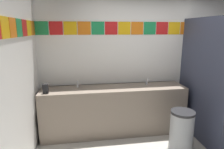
# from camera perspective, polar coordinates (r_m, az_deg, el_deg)

# --- Properties ---
(wall_back) EXTENTS (4.21, 0.09, 2.73)m
(wall_back) POSITION_cam_1_polar(r_m,az_deg,el_deg) (3.98, 10.34, 4.68)
(wall_back) COLOR white
(wall_back) RESTS_ON ground_plane
(wall_side) EXTENTS (0.09, 3.00, 2.73)m
(wall_side) POSITION_cam_1_polar(r_m,az_deg,el_deg) (2.41, -29.10, -2.22)
(wall_side) COLOR white
(wall_side) RESTS_ON ground_plane
(vanity_counter) EXTENTS (2.64, 0.56, 0.89)m
(vanity_counter) POSITION_cam_1_polar(r_m,az_deg,el_deg) (3.76, 0.55, -10.15)
(vanity_counter) COLOR gray
(vanity_counter) RESTS_ON ground_plane
(faucet_left) EXTENTS (0.04, 0.10, 0.14)m
(faucet_left) POSITION_cam_1_polar(r_m,az_deg,el_deg) (3.64, -10.00, -2.97)
(faucet_left) COLOR silver
(faucet_left) RESTS_ON vanity_counter
(faucet_right) EXTENTS (0.04, 0.10, 0.14)m
(faucet_right) POSITION_cam_1_polar(r_m,az_deg,el_deg) (3.83, 10.14, -2.13)
(faucet_right) COLOR silver
(faucet_right) RESTS_ON vanity_counter
(soap_dispenser) EXTENTS (0.09, 0.09, 0.16)m
(soap_dispenser) POSITION_cam_1_polar(r_m,az_deg,el_deg) (3.44, -18.73, -3.93)
(soap_dispenser) COLOR black
(soap_dispenser) RESTS_ON vanity_counter
(stall_divider) EXTENTS (0.92, 1.35, 2.13)m
(stall_divider) POSITION_cam_1_polar(r_m,az_deg,el_deg) (3.62, 28.63, -2.48)
(stall_divider) COLOR #33384C
(stall_divider) RESTS_ON ground_plane
(toilet) EXTENTS (0.39, 0.49, 0.74)m
(toilet) POSITION_cam_1_polar(r_m,az_deg,el_deg) (4.42, 26.99, -10.07)
(toilet) COLOR white
(toilet) RESTS_ON ground_plane
(trash_bin) EXTENTS (0.38, 0.38, 0.67)m
(trash_bin) POSITION_cam_1_polar(r_m,az_deg,el_deg) (3.47, 19.50, -15.11)
(trash_bin) COLOR #999EA3
(trash_bin) RESTS_ON ground_plane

